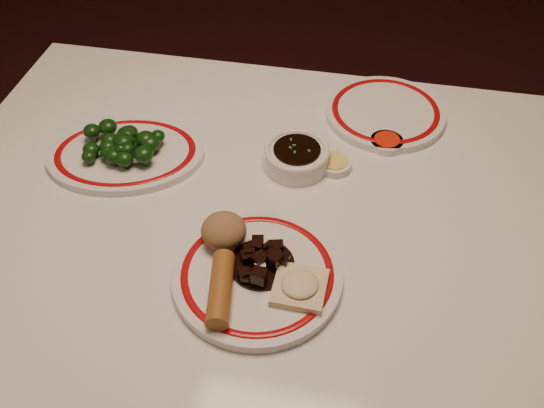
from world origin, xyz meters
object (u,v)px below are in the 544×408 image
Objects in this scene: main_plate at (257,275)px; fried_wonton at (300,286)px; stirfry_heap at (262,260)px; dining_table at (260,245)px; broccoli_plate at (126,154)px; rice_mound at (224,231)px; broccoli_pile at (123,143)px; spring_roll at (221,289)px; soy_bowl at (297,158)px.

main_plate is 4.08× the size of fried_wonton.
stirfry_heap is at bearing 75.73° from main_plate.
dining_table is 11.56× the size of stirfry_heap.
stirfry_heap is at bearing -35.36° from broccoli_plate.
broccoli_pile is (-0.24, 0.18, -0.01)m from rice_mound.
soy_bowl is (0.06, 0.33, -0.02)m from spring_roll.
broccoli_pile is 0.32m from soy_bowl.
spring_roll is (-0.04, -0.05, 0.02)m from main_plate.
main_plate is 0.03m from stirfry_heap.
stirfry_heap reaches higher than dining_table.
rice_mound is 0.31m from broccoli_plate.
soy_bowl is (0.01, 0.26, -0.01)m from stirfry_heap.
dining_table is 0.17m from rice_mound.
spring_roll is 0.37× the size of broccoli_plate.
rice_mound is at bearing 151.87° from fried_wonton.
fried_wonton is (0.11, 0.03, -0.01)m from spring_roll.
rice_mound is (-0.04, -0.10, 0.14)m from dining_table.
broccoli_plate is (-0.31, 0.22, -0.02)m from stirfry_heap.
fried_wonton is at bearing -34.11° from broccoli_pile.
stirfry_heap is 0.86× the size of soy_bowl.
broccoli_pile reaches higher than main_plate.
dining_table is at bearing -109.38° from soy_bowl.
stirfry_heap is 0.30× the size of broccoli_plate.
dining_table is at bearing 100.98° from main_plate.
fried_wonton reaches higher than broccoli_plate.
dining_table is 0.32m from broccoli_pile.
spring_roll is (-0.02, -0.20, 0.13)m from dining_table.
rice_mound is at bearing 141.57° from main_plate.
main_plate is 2.12× the size of broccoli_pile.
main_plate is 0.28m from soy_bowl.
dining_table is at bearing -17.74° from broccoli_plate.
spring_roll reaches higher than soy_bowl.
fried_wonton is at bearing -28.13° from rice_mound.
dining_table is 0.23m from fried_wonton.
dining_table is 16.30× the size of rice_mound.
broccoli_pile is at bearing 144.90° from stirfry_heap.
rice_mound reaches higher than broccoli_pile.
soy_bowl is (0.05, 0.13, 0.11)m from dining_table.
dining_table is 9.95× the size of soy_bowl.
main_plate reaches higher than broccoli_plate.
main_plate is at bearing -104.27° from stirfry_heap.
stirfry_heap is (-0.07, 0.04, 0.00)m from fried_wonton.
soy_bowl reaches higher than broccoli_plate.
broccoli_pile reaches higher than soy_bowl.
fried_wonton is at bearing -29.17° from stirfry_heap.
broccoli_pile reaches higher than stirfry_heap.
stirfry_heap is at bearing 45.99° from spring_roll.
broccoli_plate is 2.17× the size of broccoli_pile.
stirfry_heap reaches higher than main_plate.
stirfry_heap is 0.66× the size of broccoli_pile.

